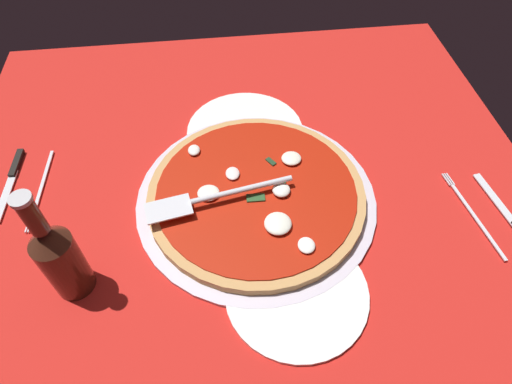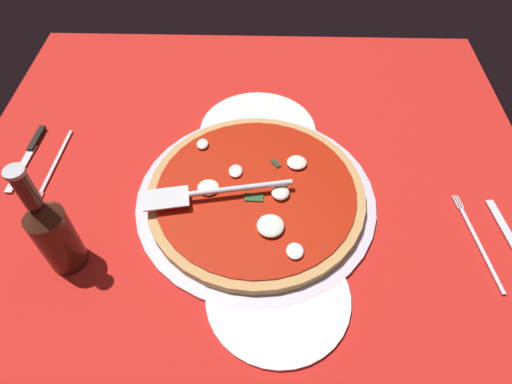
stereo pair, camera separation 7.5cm
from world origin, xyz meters
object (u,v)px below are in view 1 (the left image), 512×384
(place_setting_near, at_px, (26,184))
(place_setting_far, at_px, (493,219))
(beer_bottle, at_px, (59,257))
(pizza, at_px, (256,192))
(dinner_plate_left, at_px, (245,131))
(pizza_server, at_px, (216,197))
(dinner_plate_right, at_px, (297,293))

(place_setting_near, distance_m, place_setting_far, 0.86)
(place_setting_near, bearing_deg, beer_bottle, 31.23)
(pizza, xyz_separation_m, place_setting_far, (0.10, 0.41, -0.02))
(pizza, bearing_deg, place_setting_far, 76.54)
(dinner_plate_left, distance_m, pizza_server, 0.22)
(pizza, bearing_deg, dinner_plate_left, -179.61)
(place_setting_near, bearing_deg, pizza_server, 75.37)
(pizza_server, xyz_separation_m, place_setting_near, (-0.11, -0.35, -0.04))
(pizza, bearing_deg, dinner_plate_right, 11.30)
(dinner_plate_right, height_order, place_setting_near, place_setting_near)
(dinner_plate_right, height_order, beer_bottle, beer_bottle)
(pizza_server, xyz_separation_m, place_setting_far, (0.08, 0.48, -0.04))
(dinner_plate_left, bearing_deg, place_setting_near, -77.47)
(dinner_plate_left, relative_size, beer_bottle, 1.08)
(pizza, distance_m, beer_bottle, 0.34)
(pizza_server, bearing_deg, dinner_plate_right, 112.51)
(dinner_plate_right, distance_m, place_setting_near, 0.54)
(dinner_plate_left, height_order, pizza, pizza)
(place_setting_near, xyz_separation_m, place_setting_far, (0.18, 0.84, 0.00))
(pizza_server, distance_m, beer_bottle, 0.26)
(dinner_plate_left, xyz_separation_m, pizza_server, (0.20, -0.07, 0.04))
(pizza, relative_size, place_setting_near, 1.81)
(dinner_plate_right, bearing_deg, pizza_server, -147.08)
(pizza, xyz_separation_m, pizza_server, (0.02, -0.07, 0.03))
(dinner_plate_right, bearing_deg, pizza, -168.70)
(place_setting_far, relative_size, beer_bottle, 0.95)
(pizza_server, bearing_deg, place_setting_far, 160.72)
(beer_bottle, bearing_deg, pizza_server, 116.49)
(dinner_plate_right, relative_size, pizza, 0.57)
(dinner_plate_right, relative_size, pizza_server, 0.86)
(pizza, distance_m, pizza_server, 0.08)
(dinner_plate_right, relative_size, place_setting_near, 1.04)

